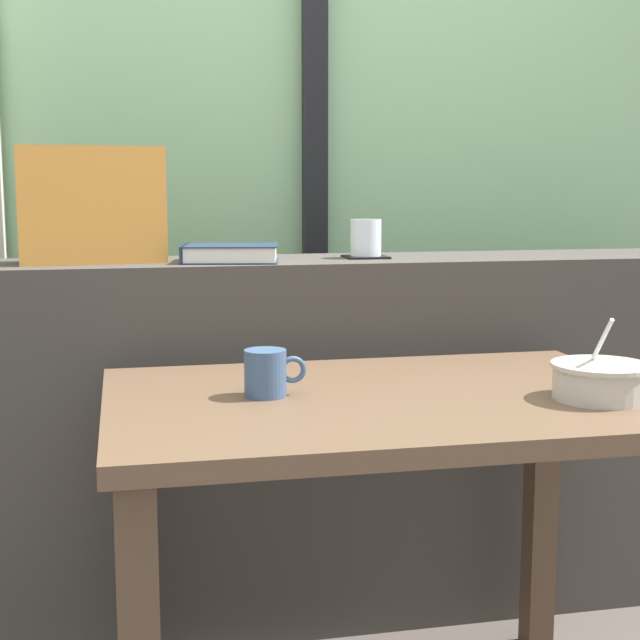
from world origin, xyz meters
The scene contains 10 objects.
outdoor_backdrop centered at (0.00, 1.21, 1.40)m, with size 4.80×0.08×2.80m, color #8EBC89.
window_divider_post centered at (0.21, 1.14, 1.30)m, with size 0.07×0.05×2.60m, color black.
dark_console_ledge centered at (0.00, 0.55, 0.44)m, with size 2.80×0.32×0.89m, color #423D38.
breakfast_table centered at (0.10, -0.03, 0.57)m, with size 1.01×0.68×0.69m.
coaster_square centered at (0.21, 0.55, 0.89)m, with size 0.10×0.10×0.01m, color black.
juice_glass centered at (0.21, 0.55, 0.93)m, with size 0.08×0.08×0.09m.
closed_book centered at (-0.12, 0.51, 0.91)m, with size 0.24×0.20×0.04m.
throw_pillow centered at (-0.43, 0.55, 1.02)m, with size 0.32×0.14×0.26m, color #D18938.
soup_bowl centered at (0.46, -0.15, 0.72)m, with size 0.18×0.18×0.15m.
ceramic_mug centered at (-0.12, 0.00, 0.73)m, with size 0.11×0.08×0.08m.
Camera 1 is at (-0.37, -1.61, 1.07)m, focal length 51.99 mm.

